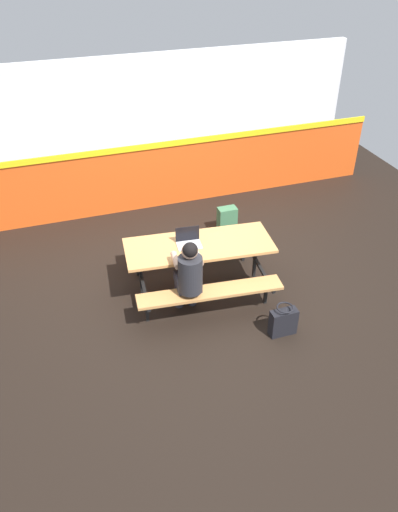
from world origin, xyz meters
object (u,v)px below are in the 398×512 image
picnic_table_main (199,254)px  backpack_dark (227,220)px  tote_bag_bright (283,322)px  laptop_silver (189,241)px  student_nearer (189,273)px

picnic_table_main → backpack_dark: size_ratio=4.60×
picnic_table_main → backpack_dark: bearing=54.7°
backpack_dark → tote_bag_bright: 2.48m
backpack_dark → tote_bag_bright: backpack_dark is taller
laptop_silver → backpack_dark: size_ratio=0.77×
student_nearer → laptop_silver: bearing=73.0°
student_nearer → backpack_dark: 2.24m
picnic_table_main → backpack_dark: picnic_table_main is taller
student_nearer → tote_bag_bright: bearing=-33.3°
student_nearer → tote_bag_bright: student_nearer is taller
backpack_dark → tote_bag_bright: size_ratio=1.02×
picnic_table_main → tote_bag_bright: bearing=-59.5°
backpack_dark → tote_bag_bright: (-0.21, -2.47, -0.02)m
laptop_silver → picnic_table_main: bearing=-21.2°
picnic_table_main → laptop_silver: 0.25m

